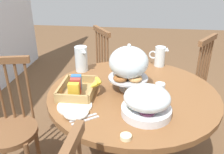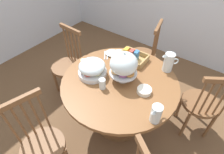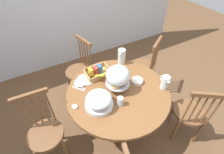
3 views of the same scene
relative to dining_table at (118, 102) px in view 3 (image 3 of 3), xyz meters
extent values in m
plane|color=brown|center=(0.04, 0.02, -0.53)|extent=(10.00, 10.00, 0.00)
cylinder|color=brown|center=(0.00, 0.00, 0.19)|extent=(1.20, 1.20, 0.04)
cylinder|color=brown|center=(0.00, 0.00, -0.14)|extent=(0.14, 0.14, 0.63)
cylinder|color=brown|center=(0.00, 0.00, -0.50)|extent=(0.56, 0.56, 0.06)
cylinder|color=brown|center=(0.74, -0.51, -0.08)|extent=(0.40, 0.40, 0.04)
cylinder|color=brown|center=(0.94, -0.47, -0.30)|extent=(0.04, 0.04, 0.45)
cylinder|color=brown|center=(0.71, -0.31, -0.30)|extent=(0.04, 0.04, 0.45)
cylinder|color=brown|center=(0.78, -0.70, -0.30)|extent=(0.04, 0.04, 0.45)
cylinder|color=brown|center=(0.55, -0.55, -0.30)|extent=(0.04, 0.04, 0.45)
cylinder|color=brown|center=(0.77, -0.72, 0.16)|extent=(0.02, 0.02, 0.48)
cylinder|color=brown|center=(0.71, -0.68, 0.16)|extent=(0.02, 0.02, 0.48)
cylinder|color=brown|center=(0.65, -0.64, 0.16)|extent=(0.02, 0.02, 0.48)
cylinder|color=brown|center=(0.60, -0.60, 0.16)|extent=(0.02, 0.02, 0.48)
cylinder|color=brown|center=(0.54, -0.56, 0.16)|extent=(0.02, 0.02, 0.48)
cube|color=brown|center=(0.65, -0.64, 0.42)|extent=(0.32, 0.23, 0.05)
cylinder|color=brown|center=(0.76, 0.49, -0.08)|extent=(0.40, 0.40, 0.04)
cylinder|color=brown|center=(0.80, 0.69, -0.30)|extent=(0.04, 0.04, 0.45)
cylinder|color=brown|center=(0.56, 0.53, -0.30)|extent=(0.04, 0.04, 0.45)
cylinder|color=brown|center=(0.95, 0.45, -0.30)|extent=(0.04, 0.04, 0.45)
cylinder|color=brown|center=(0.71, 0.30, -0.30)|extent=(0.04, 0.04, 0.45)
cylinder|color=brown|center=(0.96, 0.43, 0.16)|extent=(0.02, 0.02, 0.48)
cylinder|color=brown|center=(0.90, 0.40, 0.16)|extent=(0.02, 0.02, 0.48)
cylinder|color=brown|center=(0.84, 0.36, 0.16)|extent=(0.02, 0.02, 0.48)
cylinder|color=brown|center=(0.78, 0.32, 0.16)|extent=(0.02, 0.02, 0.48)
cylinder|color=brown|center=(0.73, 0.28, 0.16)|extent=(0.02, 0.02, 0.48)
cube|color=brown|center=(0.84, 0.36, 0.42)|extent=(0.32, 0.23, 0.05)
cylinder|color=brown|center=(-0.21, 0.88, -0.08)|extent=(0.40, 0.40, 0.04)
cylinder|color=brown|center=(-0.37, 0.98, -0.30)|extent=(0.04, 0.04, 0.45)
cylinder|color=brown|center=(-0.31, 0.71, -0.30)|extent=(0.04, 0.04, 0.45)
cylinder|color=brown|center=(-0.10, 1.05, -0.30)|extent=(0.04, 0.04, 0.45)
cylinder|color=brown|center=(-0.04, 0.77, -0.30)|extent=(0.04, 0.04, 0.45)
cylinder|color=brown|center=(-0.08, 1.05, 0.16)|extent=(0.02, 0.02, 0.48)
cylinder|color=brown|center=(-0.07, 0.98, 0.16)|extent=(0.02, 0.02, 0.48)
cylinder|color=brown|center=(-0.05, 0.91, 0.16)|extent=(0.02, 0.02, 0.48)
cylinder|color=brown|center=(-0.03, 0.85, 0.16)|extent=(0.02, 0.02, 0.48)
cylinder|color=brown|center=(-0.02, 0.78, 0.16)|extent=(0.02, 0.02, 0.48)
cube|color=brown|center=(-0.05, 0.91, 0.42)|extent=(0.12, 0.36, 0.05)
cylinder|color=brown|center=(-0.90, 0.05, -0.08)|extent=(0.40, 0.40, 0.04)
cylinder|color=brown|center=(-0.77, -0.10, -0.30)|extent=(0.04, 0.04, 0.45)
cylinder|color=brown|center=(-1.03, 0.19, -0.30)|extent=(0.04, 0.04, 0.45)
cylinder|color=brown|center=(-0.75, 0.18, -0.30)|extent=(0.04, 0.04, 0.45)
cylinder|color=brown|center=(-1.03, 0.21, 0.16)|extent=(0.02, 0.02, 0.48)
cylinder|color=brown|center=(-0.96, 0.21, 0.16)|extent=(0.02, 0.02, 0.48)
cylinder|color=brown|center=(-0.89, 0.21, 0.16)|extent=(0.02, 0.02, 0.48)
cylinder|color=brown|center=(-0.82, 0.20, 0.16)|extent=(0.02, 0.02, 0.48)
cylinder|color=brown|center=(-0.75, 0.20, 0.16)|extent=(0.02, 0.02, 0.48)
cube|color=brown|center=(-0.89, 0.21, 0.42)|extent=(0.36, 0.05, 0.05)
cylinder|color=silver|center=(0.01, 0.04, 0.22)|extent=(0.12, 0.12, 0.02)
cylinder|color=silver|center=(0.01, 0.04, 0.26)|extent=(0.03, 0.03, 0.09)
cylinder|color=silver|center=(0.01, 0.04, 0.31)|extent=(0.28, 0.28, 0.01)
torus|color=#B27033|center=(0.09, 0.03, 0.33)|extent=(0.10, 0.10, 0.03)
torus|color=#D19347|center=(0.04, 0.09, 0.33)|extent=(0.10, 0.10, 0.03)
torus|color=#935628|center=(-0.05, 0.09, 0.33)|extent=(0.10, 0.10, 0.03)
torus|color=tan|center=(-0.05, -0.01, 0.33)|extent=(0.10, 0.10, 0.03)
torus|color=#994C84|center=(0.03, -0.01, 0.33)|extent=(0.10, 0.10, 0.03)
ellipsoid|color=silver|center=(0.01, 0.04, 0.42)|extent=(0.27, 0.27, 0.22)
sphere|color=silver|center=(0.01, 0.04, 0.54)|extent=(0.02, 0.02, 0.02)
cylinder|color=silver|center=(-0.29, -0.09, 0.24)|extent=(0.30, 0.30, 0.05)
ellipsoid|color=beige|center=(-0.22, -0.10, 0.27)|extent=(0.09, 0.09, 0.03)
ellipsoid|color=#8CBF59|center=(-0.28, -0.02, 0.27)|extent=(0.09, 0.09, 0.03)
ellipsoid|color=#6B2D4C|center=(-0.35, -0.09, 0.27)|extent=(0.09, 0.09, 0.03)
ellipsoid|color=#CC3D33|center=(-0.28, -0.16, 0.27)|extent=(0.09, 0.09, 0.03)
ellipsoid|color=silver|center=(-0.29, -0.09, 0.33)|extent=(0.28, 0.28, 0.13)
cylinder|color=silver|center=(0.31, 0.45, 0.32)|extent=(0.10, 0.10, 0.21)
cylinder|color=orange|center=(0.31, 0.45, 0.29)|extent=(0.09, 0.09, 0.14)
cone|color=silver|center=(0.26, 0.41, 0.41)|extent=(0.05, 0.05, 0.03)
torus|color=silver|center=(0.36, 0.49, 0.33)|extent=(0.07, 0.06, 0.07)
cylinder|color=silver|center=(0.50, -0.21, 0.30)|extent=(0.09, 0.09, 0.18)
cylinder|color=white|center=(0.50, -0.21, 0.27)|extent=(0.08, 0.08, 0.12)
cone|color=silver|center=(0.49, -0.27, 0.37)|extent=(0.04, 0.04, 0.03)
torus|color=silver|center=(0.51, -0.15, 0.31)|extent=(0.03, 0.08, 0.07)
cube|color=tan|center=(-0.08, 0.38, 0.22)|extent=(0.30, 0.22, 0.01)
cube|color=tan|center=(-0.08, 0.27, 0.25)|extent=(0.30, 0.02, 0.07)
cube|color=tan|center=(-0.08, 0.49, 0.25)|extent=(0.30, 0.02, 0.07)
cube|color=tan|center=(-0.23, 0.38, 0.25)|extent=(0.02, 0.22, 0.07)
cube|color=tan|center=(0.07, 0.38, 0.25)|extent=(0.02, 0.22, 0.07)
cube|color=gold|center=(-0.17, 0.38, 0.28)|extent=(0.05, 0.07, 0.11)
cube|color=#B23D33|center=(-0.10, 0.39, 0.28)|extent=(0.05, 0.07, 0.11)
cube|color=#336BAD|center=(-0.05, 0.40, 0.28)|extent=(0.05, 0.08, 0.11)
ellipsoid|color=yellow|center=(-0.11, 0.24, 0.31)|extent=(0.14, 0.08, 0.05)
ellipsoid|color=yellow|center=(-0.08, 0.24, 0.31)|extent=(0.13, 0.03, 0.05)
ellipsoid|color=yellow|center=(-0.05, 0.24, 0.31)|extent=(0.14, 0.08, 0.05)
cylinder|color=white|center=(-0.26, 0.36, 0.22)|extent=(0.22, 0.22, 0.01)
cylinder|color=white|center=(-0.34, 0.33, 0.23)|extent=(0.15, 0.15, 0.01)
cylinder|color=white|center=(0.27, 0.01, 0.23)|extent=(0.14, 0.14, 0.04)
cylinder|color=silver|center=(-0.08, -0.18, 0.27)|extent=(0.06, 0.06, 0.11)
cylinder|color=beige|center=(-0.52, 0.01, 0.22)|extent=(0.06, 0.06, 0.02)
cube|color=silver|center=(-0.37, 0.27, 0.22)|extent=(0.11, 0.15, 0.01)
cube|color=silver|center=(-0.40, 0.26, 0.22)|extent=(0.11, 0.15, 0.01)
cube|color=silver|center=(-0.15, 0.44, 0.22)|extent=(0.11, 0.15, 0.01)
camera|label=1|loc=(-1.50, -0.03, 1.02)|focal=37.98mm
camera|label=2|loc=(0.74, -1.13, 1.52)|focal=29.47mm
camera|label=3|loc=(-0.70, -1.12, 1.66)|focal=26.87mm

